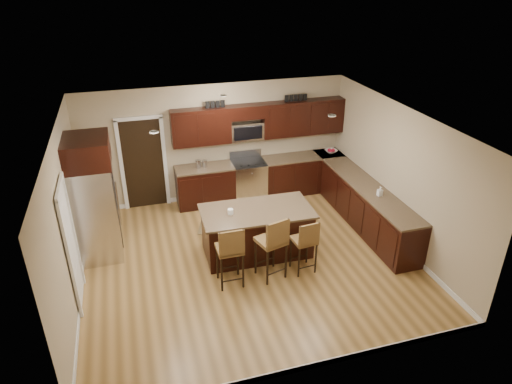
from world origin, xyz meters
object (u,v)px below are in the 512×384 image
object	(u,v)px
stool_mid	(273,241)
range	(249,180)
island	(257,233)
stool_left	(230,250)
stool_right	(306,241)
refrigerator	(95,197)

from	to	relation	value
stool_mid	range	bearing A→B (deg)	66.75
island	stool_left	size ratio (longest dim) A/B	1.80
stool_left	stool_mid	size ratio (longest dim) A/B	0.96
range	stool_mid	distance (m)	3.14
range	island	distance (m)	2.30
range	stool_left	bearing A→B (deg)	-110.75
stool_left	stool_right	world-z (taller)	stool_left
stool_mid	island	bearing A→B (deg)	77.34
stool_mid	stool_left	bearing A→B (deg)	164.43
stool_mid	stool_right	bearing A→B (deg)	-14.87
range	refrigerator	distance (m)	3.68
stool_mid	stool_right	xyz separation A→B (m)	(0.60, 0.01, -0.10)
island	stool_right	world-z (taller)	stool_right
island	stool_mid	xyz separation A→B (m)	(0.04, -0.85, 0.32)
island	stool_mid	bearing A→B (deg)	-85.59
range	stool_mid	world-z (taller)	stool_mid
stool_left	refrigerator	size ratio (longest dim) A/B	0.49
stool_left	refrigerator	bearing A→B (deg)	142.47
range	island	world-z (taller)	range
stool_mid	refrigerator	bearing A→B (deg)	134.71
island	refrigerator	distance (m)	3.05
island	refrigerator	world-z (taller)	refrigerator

